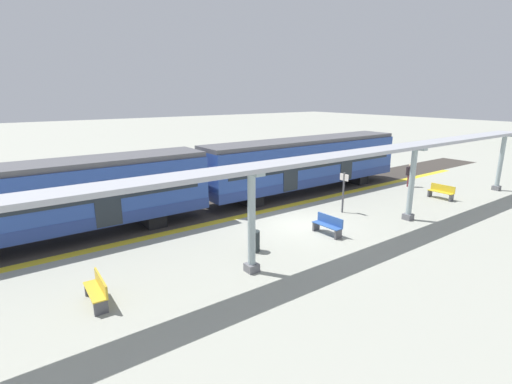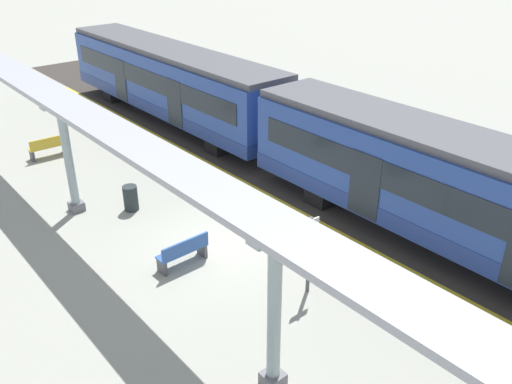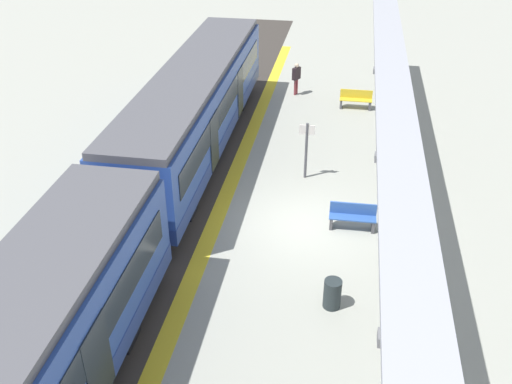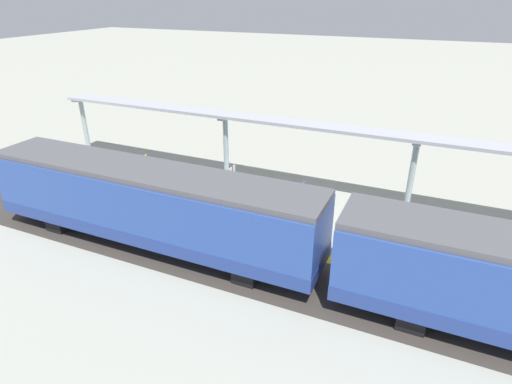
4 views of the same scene
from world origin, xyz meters
TOP-DOWN VIEW (x-y plane):
  - ground_plane at (0.00, 0.00)m, footprint 176.00×176.00m
  - tactile_edge_strip at (-2.81, 0.00)m, footprint 0.54×38.48m
  - trackbed at (-4.68, 0.00)m, footprint 3.20×50.48m
  - train_near_carriage at (-4.68, -10.56)m, footprint 2.65×14.66m
  - train_far_carriage at (-4.68, 4.68)m, footprint 2.65×14.66m
  - canopy_pillar_second at (2.63, -4.86)m, footprint 1.10×0.44m
  - canopy_pillar_third at (2.63, 4.98)m, footprint 1.10×0.44m
  - canopy_beam at (2.63, 0.09)m, footprint 1.20×31.12m
  - bench_mid_platform at (1.65, 0.13)m, footprint 1.51×0.46m
  - bench_far_end at (1.59, -9.89)m, footprint 1.51×0.49m
  - trash_bin at (1.21, -3.73)m, footprint 0.48×0.48m
  - platform_info_sign at (-0.17, 3.18)m, footprint 0.56×0.10m

SIDE VIEW (x-z plane):
  - ground_plane at x=0.00m, z-range 0.00..0.00m
  - trackbed at x=-4.68m, z-range 0.00..0.01m
  - tactile_edge_strip at x=-2.81m, z-range 0.00..0.01m
  - trash_bin at x=1.21m, z-range 0.00..0.86m
  - bench_mid_platform at x=1.65m, z-range 0.01..0.87m
  - bench_far_end at x=1.59m, z-range 0.01..0.87m
  - platform_info_sign at x=-0.17m, z-range 0.23..2.43m
  - train_near_carriage at x=-4.68m, z-range 0.09..3.57m
  - train_far_carriage at x=-4.68m, z-range 0.09..3.57m
  - canopy_pillar_second at x=2.63m, z-range 0.03..3.75m
  - canopy_pillar_third at x=2.63m, z-range 0.03..3.75m
  - canopy_beam at x=2.63m, z-range 3.72..3.88m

